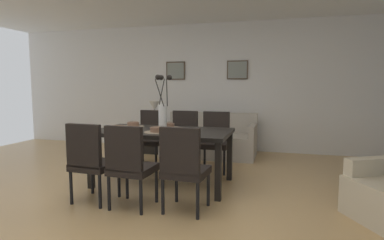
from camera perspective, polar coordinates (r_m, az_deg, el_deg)
The scene contains 23 objects.
ground_plane at distance 3.80m, azimuth -7.61°, elevation -14.39°, with size 9.00×9.00×0.00m, color tan.
back_wall_panel at distance 6.66m, azimuth 3.37°, elevation 5.94°, with size 9.00×0.10×2.60m, color silver.
dining_table at distance 4.27m, azimuth -5.28°, elevation -2.81°, with size 1.80×0.97×0.74m.
dining_chair_near_left at distance 3.76m, azimuth -17.79°, elevation -6.69°, with size 0.47×0.47×0.92m.
dining_chair_near_right at distance 5.30m, azimuth -7.49°, elevation -2.74°, with size 0.45×0.45×0.92m.
dining_chair_far_left at distance 3.48m, azimuth -11.21°, elevation -7.55°, with size 0.46×0.46×0.92m.
dining_chair_far_right at distance 5.13m, azimuth -1.62°, elevation -3.00°, with size 0.45×0.45×0.92m.
dining_chair_mid_left at distance 3.31m, azimuth -1.51°, elevation -8.15°, with size 0.47×0.47×0.92m.
dining_chair_mid_right at distance 4.99m, azimuth 4.17°, elevation -3.27°, with size 0.45×0.45×0.92m.
centerpiece_vase at distance 4.23m, azimuth -5.31°, elevation 1.99°, with size 0.21×0.23×0.73m.
placemat_near_left at distance 4.28m, azimuth -13.10°, elevation -1.85°, with size 0.32×0.32×0.01m, color #7F705B.
bowl_near_left at distance 4.28m, azimuth -13.11°, elevation -1.36°, with size 0.17×0.17×0.07m.
placemat_near_right at distance 4.67m, azimuth -10.53°, elevation -1.14°, with size 0.32×0.32×0.01m, color #7F705B.
bowl_near_right at distance 4.66m, azimuth -10.54°, elevation -0.69°, with size 0.17×0.17×0.07m.
placemat_far_left at distance 4.05m, azimuth -6.39°, elevation -2.18°, with size 0.32×0.32×0.01m, color #7F705B.
bowl_far_left at distance 4.05m, azimuth -6.39°, elevation -1.66°, with size 0.17×0.17×0.07m.
placemat_far_right at distance 4.46m, azimuth -4.29°, elevation -1.40°, with size 0.32×0.32×0.01m, color #7F705B.
bowl_far_right at distance 4.45m, azimuth -4.29°, elevation -0.92°, with size 0.17×0.17×0.07m.
sofa at distance 6.08m, azimuth 3.19°, elevation -3.75°, with size 1.74×0.84×0.80m.
side_table at distance 6.35m, azimuth -6.71°, elevation -3.54°, with size 0.36×0.36×0.52m, color black.
table_lamp at distance 6.27m, azimuth -6.78°, elevation 2.17°, with size 0.22×0.22×0.51m.
framed_picture_left at distance 6.80m, azimuth -2.97°, elevation 8.86°, with size 0.42×0.03×0.38m.
framed_picture_center at distance 6.50m, azimuth 8.19°, elevation 8.93°, with size 0.42×0.03×0.38m.
Camera 1 is at (1.42, -3.26, 1.34)m, focal length 29.60 mm.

